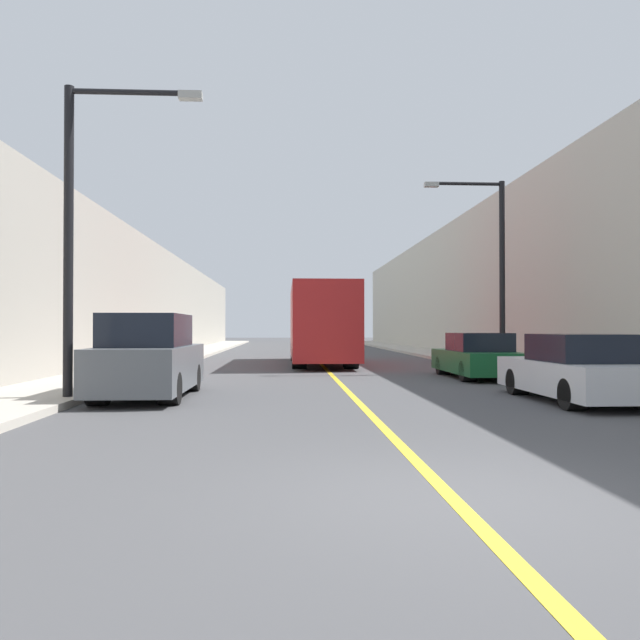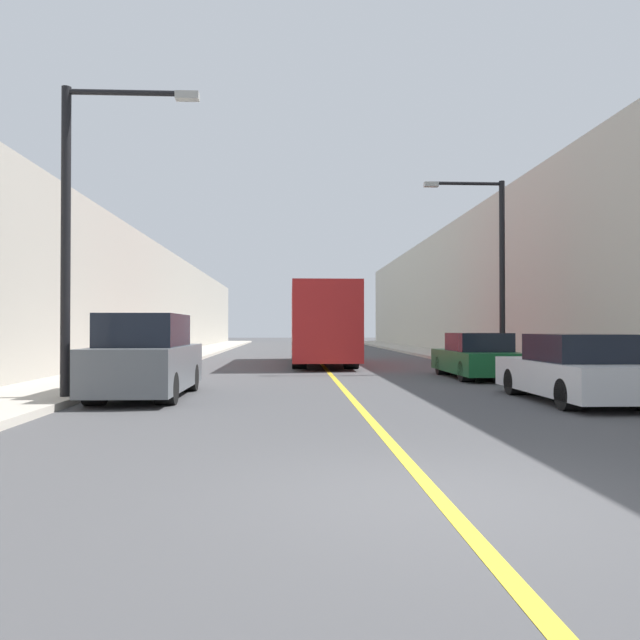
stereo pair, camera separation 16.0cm
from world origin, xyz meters
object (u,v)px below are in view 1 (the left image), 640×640
parked_suv_left (149,359)px  street_lamp_right (494,259)px  car_right_mid (477,357)px  street_lamp_left (83,215)px  bus (321,323)px  car_right_near (577,371)px

parked_suv_left → street_lamp_right: 13.18m
car_right_mid → street_lamp_right: 4.20m
street_lamp_left → street_lamp_right: street_lamp_right is taller
bus → car_right_near: bus is taller
street_lamp_right → bus: bearing=135.2°
bus → street_lamp_left: 15.44m
street_lamp_right → car_right_near: bearing=-97.4°
parked_suv_left → street_lamp_left: street_lamp_left is taller
car_right_near → street_lamp_left: size_ratio=0.71×
car_right_mid → street_lamp_left: bearing=-149.1°
street_lamp_right → street_lamp_left: bearing=-144.3°
parked_suv_left → bus: bearing=70.5°
bus → parked_suv_left: (-4.64, -13.14, -0.93)m
parked_suv_left → car_right_mid: (9.20, 5.20, -0.22)m
parked_suv_left → street_lamp_right: (10.48, 7.35, 3.16)m
bus → car_right_mid: 9.22m
bus → street_lamp_right: 8.52m
car_right_near → street_lamp_left: bearing=178.7°
bus → car_right_near: 15.19m
bus → car_right_near: bearing=-71.8°
car_right_mid → street_lamp_left: size_ratio=0.71×
bus → car_right_mid: size_ratio=2.19×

